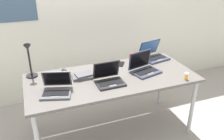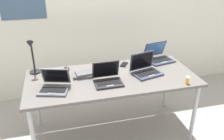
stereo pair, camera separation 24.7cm
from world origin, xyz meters
The scene contains 14 objects.
ground_plane centered at (0.00, 0.00, 0.00)m, with size 12.00×12.00×0.00m, color gray.
wall_back centered at (0.00, 1.10, 1.30)m, with size 6.00×0.13×2.60m.
desk centered at (0.00, 0.00, 0.68)m, with size 1.80×0.80×0.74m.
desk_lamp centered at (-0.80, 0.28, 0.94)m, with size 0.12×0.18×0.40m.
laptop_back_left centered at (-0.07, -0.12, 0.78)m, with size 0.28×0.24×0.21m.
laptop_back_right centered at (-0.60, -0.13, 0.78)m, with size 0.33×0.32×0.20m.
laptop_mid_desk centered at (0.38, -0.01, 0.79)m, with size 0.35×0.30×0.22m.
laptop_front_right centered at (0.67, 0.29, 0.78)m, with size 0.35×0.34×0.22m.
computer_mouse centered at (-0.46, 0.29, 0.76)m, with size 0.06×0.10×0.03m, color black.
cell_phone centered at (0.21, 0.26, 0.74)m, with size 0.06×0.14×0.01m, color black.
headphones centered at (-0.57, 0.14, 0.76)m, with size 0.21×0.18×0.04m.
pill_bottle centered at (0.70, -0.33, 0.78)m, with size 0.04×0.04×0.08m.
book_stack centered at (-0.30, 0.09, 0.76)m, with size 0.23×0.17×0.05m.
coffee_mug centered at (0.39, 0.32, 0.78)m, with size 0.11×0.08×0.09m.
Camera 1 is at (-0.78, -2.09, 1.89)m, focal length 37.70 mm.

